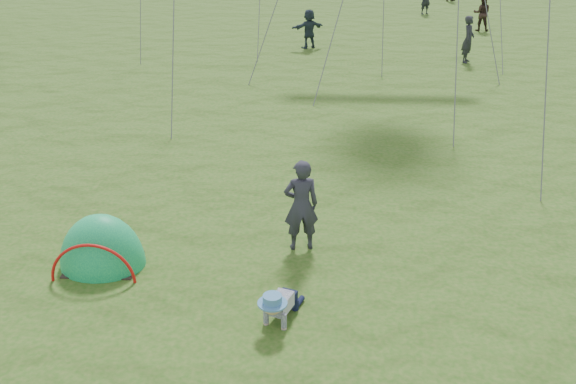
{
  "coord_description": "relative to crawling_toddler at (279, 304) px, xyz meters",
  "views": [
    {
      "loc": [
        1.06,
        -7.56,
        5.82
      ],
      "look_at": [
        0.5,
        2.9,
        1.0
      ],
      "focal_mm": 40.0,
      "sensor_mm": 36.0,
      "label": 1
    }
  ],
  "objects": [
    {
      "name": "crawling_toddler",
      "position": [
        0.0,
        0.0,
        0.0
      ],
      "size": [
        0.81,
        0.94,
        0.61
      ],
      "primitive_type": null,
      "rotation": [
        0.0,
        0.0,
        -0.36
      ],
      "color": "black",
      "rests_on": "ground"
    },
    {
      "name": "popup_tent",
      "position": [
        -3.16,
        1.47,
        -0.31
      ],
      "size": [
        1.48,
        1.23,
        1.9
      ],
      "primitive_type": "ellipsoid",
      "rotation": [
        0.0,
        0.0,
        0.01
      ],
      "color": "#097F57",
      "rests_on": "ground"
    },
    {
      "name": "ground",
      "position": [
        -0.5,
        -0.4,
        -0.31
      ],
      "size": [
        140.0,
        140.0,
        0.0
      ],
      "primitive_type": "plane",
      "color": "#205112"
    },
    {
      "name": "crowd_person_5",
      "position": [
        -0.03,
        19.39,
        0.5
      ],
      "size": [
        1.52,
        1.19,
        1.61
      ],
      "primitive_type": "imported",
      "rotation": [
        0.0,
        0.0,
        3.7
      ],
      "color": "#273341",
      "rests_on": "ground"
    },
    {
      "name": "standing_adult",
      "position": [
        0.25,
        2.25,
        0.55
      ],
      "size": [
        0.7,
        0.53,
        1.72
      ],
      "primitive_type": "imported",
      "rotation": [
        0.0,
        0.0,
        3.34
      ],
      "color": "#292834",
      "rests_on": "ground"
    },
    {
      "name": "crowd_person_0",
      "position": [
        6.13,
        17.12,
        0.58
      ],
      "size": [
        0.64,
        0.76,
        1.76
      ],
      "primitive_type": "imported",
      "rotation": [
        0.0,
        0.0,
        1.17
      ],
      "color": "#222329",
      "rests_on": "ground"
    },
    {
      "name": "crowd_person_1",
      "position": [
        8.09,
        23.71,
        0.52
      ],
      "size": [
        0.89,
        0.74,
        1.65
      ],
      "primitive_type": "imported",
      "rotation": [
        0.0,
        0.0,
        2.99
      ],
      "color": "black",
      "rests_on": "ground"
    }
  ]
}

